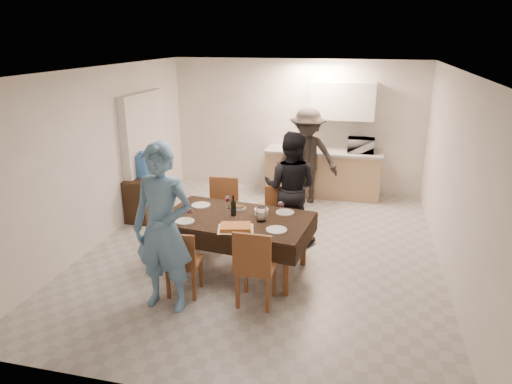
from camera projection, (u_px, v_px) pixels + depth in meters
floor at (263, 249)px, 6.79m from camera, size 5.00×6.00×0.02m
ceiling at (265, 69)px, 5.95m from camera, size 5.00×6.00×0.02m
wall_back at (296, 126)px, 9.13m from camera, size 5.00×0.02×2.60m
wall_front at (183, 265)px, 3.61m from camera, size 5.00×0.02×2.60m
wall_left at (103, 155)px, 6.91m from camera, size 0.02×6.00×2.60m
wall_right at (455, 178)px, 5.83m from camera, size 0.02×6.00×2.60m
stub_partition at (145, 153)px, 8.08m from camera, size 0.15×1.40×2.10m
kitchen_base_cabinet at (322, 174)px, 8.99m from camera, size 2.20×0.60×0.86m
kitchen_worktop at (324, 152)px, 8.84m from camera, size 2.24×0.64×0.05m
upper_cabinet at (343, 101)px, 8.59m from camera, size 1.20×0.34×0.70m
dining_table at (236, 220)px, 6.02m from camera, size 2.05×1.35×0.75m
chair_near_left at (181, 257)px, 5.41m from camera, size 0.42×0.42×0.47m
chair_near_right at (254, 261)px, 5.19m from camera, size 0.45×0.45×0.53m
chair_far_left at (219, 208)px, 6.76m from camera, size 0.47×0.47×0.53m
chair_far_right at (279, 215)px, 6.58m from camera, size 0.52×0.53×0.50m
console at (145, 197)px, 7.89m from camera, size 0.40×0.80×0.74m
water_jug at (142, 166)px, 7.71m from camera, size 0.26×0.26×0.38m
wine_bottle at (233, 206)px, 6.02m from camera, size 0.07×0.07×0.28m
water_pitcher at (261, 214)px, 5.85m from camera, size 0.12×0.12×0.19m
savoury_tart at (236, 227)px, 5.63m from camera, size 0.51×0.43×0.05m
salad_bowl at (261, 212)px, 6.10m from camera, size 0.19×0.19×0.07m
mushroom_dish at (238, 208)px, 6.27m from camera, size 0.20×0.20×0.03m
wine_glass_a at (190, 214)px, 5.87m from camera, size 0.08×0.08×0.19m
wine_glass_b at (281, 208)px, 6.09m from camera, size 0.08×0.08×0.18m
wine_glass_c at (228, 202)px, 6.30m from camera, size 0.08×0.08×0.19m
plate_near_left at (185, 221)px, 5.86m from camera, size 0.24×0.24×0.01m
plate_near_right at (277, 230)px, 5.60m from camera, size 0.26×0.26×0.02m
plate_far_left at (201, 205)px, 6.41m from camera, size 0.26×0.26×0.02m
plate_far_right at (285, 212)px, 6.15m from camera, size 0.25×0.25×0.01m
microwave at (361, 145)px, 8.64m from camera, size 0.50×0.34×0.27m
person_near at (163, 229)px, 5.09m from camera, size 0.74×0.51×1.96m
person_far at (290, 188)px, 6.82m from camera, size 0.89×0.73×1.72m
person_kitchen at (307, 156)px, 8.48m from camera, size 1.15×0.66×1.78m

